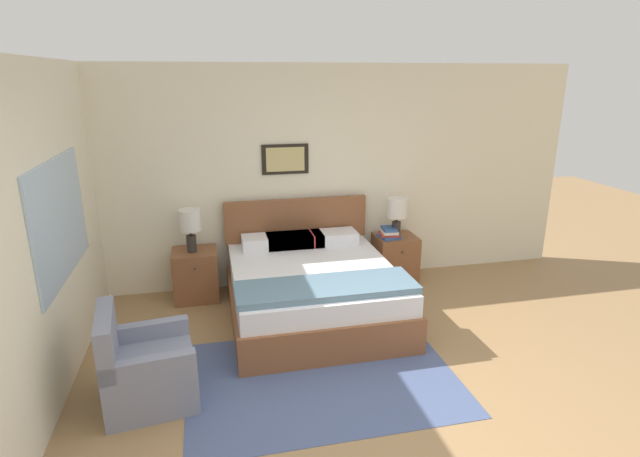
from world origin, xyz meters
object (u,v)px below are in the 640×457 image
object	(u,v)px
table_lamp_near_window	(190,223)
table_lamp_by_door	(397,211)
bed	(312,288)
nightstand_by_door	(395,258)
armchair	(144,370)
nightstand_near_window	(196,275)

from	to	relation	value
table_lamp_near_window	table_lamp_by_door	bearing A→B (deg)	0.00
bed	table_lamp_near_window	bearing A→B (deg)	150.38
table_lamp_near_window	table_lamp_by_door	size ratio (longest dim) A/B	1.00
nightstand_by_door	table_lamp_by_door	distance (m)	0.62
armchair	nightstand_by_door	bearing A→B (deg)	116.54
nightstand_by_door	table_lamp_near_window	size ratio (longest dim) A/B	1.19
table_lamp_by_door	armchair	bearing A→B (deg)	-146.50
bed	table_lamp_near_window	size ratio (longest dim) A/B	3.99
nightstand_near_window	table_lamp_near_window	world-z (taller)	table_lamp_near_window
bed	nightstand_by_door	xyz separation A→B (m)	(1.20, 0.72, -0.03)
bed	table_lamp_near_window	xyz separation A→B (m)	(-1.22, 0.69, 0.59)
armchair	table_lamp_near_window	world-z (taller)	table_lamp_near_window
nightstand_near_window	table_lamp_by_door	bearing A→B (deg)	-0.63
armchair	table_lamp_by_door	xyz separation A→B (m)	(2.76, 1.83, 0.64)
table_lamp_near_window	bed	bearing A→B (deg)	-29.62
nightstand_near_window	armchair	bearing A→B (deg)	-101.33
table_lamp_near_window	table_lamp_by_door	xyz separation A→B (m)	(2.41, 0.00, 0.00)
nightstand_by_door	table_lamp_by_door	xyz separation A→B (m)	(-0.01, -0.03, 0.62)
nightstand_near_window	table_lamp_by_door	world-z (taller)	table_lamp_by_door
armchair	nightstand_near_window	distance (m)	1.89
nightstand_near_window	nightstand_by_door	size ratio (longest dim) A/B	1.00
bed	table_lamp_by_door	distance (m)	1.50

